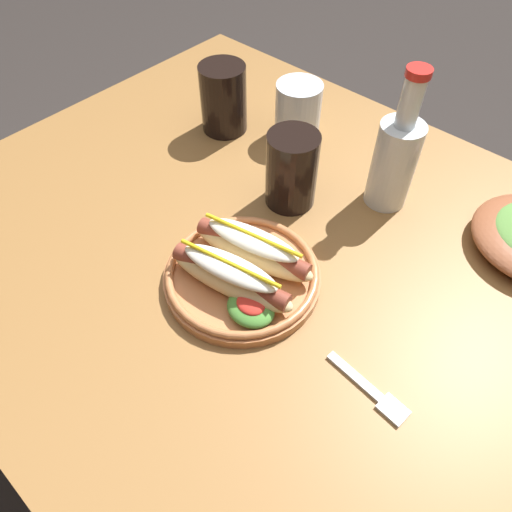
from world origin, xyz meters
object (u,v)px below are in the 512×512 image
(water_cup, at_px, (298,111))
(glass_bottle, at_px, (395,158))
(hot_dog_plate, at_px, (242,271))
(fork, at_px, (372,392))
(soda_cup, at_px, (292,170))
(extra_cup, at_px, (223,99))

(water_cup, relative_size, glass_bottle, 0.45)
(glass_bottle, bearing_deg, hot_dog_plate, -101.15)
(hot_dog_plate, relative_size, fork, 1.91)
(soda_cup, relative_size, extra_cup, 1.00)
(hot_dog_plate, distance_m, fork, 0.24)
(fork, xyz_separation_m, glass_bottle, (-0.18, 0.31, 0.09))
(hot_dog_plate, distance_m, water_cup, 0.38)
(extra_cup, bearing_deg, soda_cup, -18.20)
(extra_cup, bearing_deg, hot_dog_plate, -41.63)
(soda_cup, height_order, glass_bottle, glass_bottle)
(soda_cup, relative_size, glass_bottle, 0.54)
(hot_dog_plate, xyz_separation_m, soda_cup, (-0.06, 0.18, 0.04))
(hot_dog_plate, relative_size, extra_cup, 1.78)
(hot_dog_plate, distance_m, glass_bottle, 0.31)
(extra_cup, bearing_deg, glass_bottle, 5.57)
(fork, bearing_deg, soda_cup, 151.18)
(glass_bottle, bearing_deg, extra_cup, -174.43)
(glass_bottle, bearing_deg, soda_cup, -137.63)
(water_cup, bearing_deg, glass_bottle, -10.81)
(fork, distance_m, glass_bottle, 0.37)
(hot_dog_plate, height_order, soda_cup, soda_cup)
(hot_dog_plate, bearing_deg, glass_bottle, 78.85)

